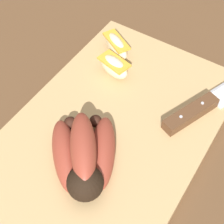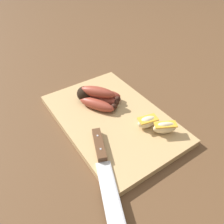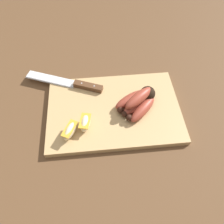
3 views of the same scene
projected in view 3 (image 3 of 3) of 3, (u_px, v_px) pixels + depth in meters
The scene contains 6 objects.
ground_plane at pixel (110, 108), 0.73m from camera, with size 6.00×6.00×0.00m, color brown.
cutting_board at pixel (114, 110), 0.71m from camera, with size 0.42×0.28×0.02m, color tan.
banana_bunch at pixel (139, 101), 0.69m from camera, with size 0.15×0.14×0.06m.
chefs_knife at pixel (75, 84), 0.75m from camera, with size 0.27×0.13×0.02m.
apple_wedge_near at pixel (70, 131), 0.63m from camera, with size 0.05×0.07×0.04m.
apple_wedge_middle at pixel (85, 123), 0.65m from camera, with size 0.04×0.06×0.04m.
Camera 3 is at (-0.03, -0.42, 0.59)m, focal length 35.01 mm.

